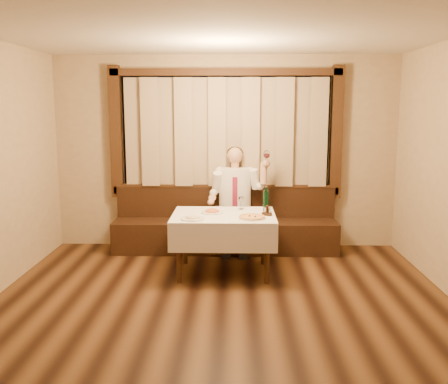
{
  "coord_description": "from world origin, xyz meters",
  "views": [
    {
      "loc": [
        0.14,
        -4.32,
        2.07
      ],
      "look_at": [
        0.0,
        1.9,
        1.0
      ],
      "focal_mm": 40.0,
      "sensor_mm": 36.0,
      "label": 1
    }
  ],
  "objects_px": {
    "dining_table": "(224,222)",
    "pasta_red": "(212,210)",
    "pasta_cream": "(193,216)",
    "cruet_caddy": "(267,212)",
    "banquette": "(225,229)",
    "pizza": "(252,217)",
    "seated_man": "(235,193)",
    "green_bottle": "(266,201)"
  },
  "relations": [
    {
      "from": "banquette",
      "to": "pasta_red",
      "type": "relative_size",
      "value": 11.23
    },
    {
      "from": "pasta_red",
      "to": "cruet_caddy",
      "type": "relative_size",
      "value": 2.23
    },
    {
      "from": "banquette",
      "to": "pizza",
      "type": "relative_size",
      "value": 9.68
    },
    {
      "from": "green_bottle",
      "to": "seated_man",
      "type": "bearing_deg",
      "value": 117.19
    },
    {
      "from": "banquette",
      "to": "green_bottle",
      "type": "bearing_deg",
      "value": -57.74
    },
    {
      "from": "green_bottle",
      "to": "cruet_caddy",
      "type": "relative_size",
      "value": 2.54
    },
    {
      "from": "pasta_red",
      "to": "seated_man",
      "type": "xyz_separation_m",
      "value": [
        0.29,
        0.86,
        0.07
      ]
    },
    {
      "from": "green_bottle",
      "to": "pizza",
      "type": "bearing_deg",
      "value": -114.89
    },
    {
      "from": "pasta_red",
      "to": "seated_man",
      "type": "relative_size",
      "value": 0.19
    },
    {
      "from": "pizza",
      "to": "pasta_cream",
      "type": "distance_m",
      "value": 0.71
    },
    {
      "from": "pasta_cream",
      "to": "cruet_caddy",
      "type": "height_order",
      "value": "cruet_caddy"
    },
    {
      "from": "pasta_red",
      "to": "green_bottle",
      "type": "bearing_deg",
      "value": 9.55
    },
    {
      "from": "banquette",
      "to": "pasta_cream",
      "type": "height_order",
      "value": "banquette"
    },
    {
      "from": "pasta_cream",
      "to": "pizza",
      "type": "bearing_deg",
      "value": 5.6
    },
    {
      "from": "banquette",
      "to": "pizza",
      "type": "distance_m",
      "value": 1.37
    },
    {
      "from": "pizza",
      "to": "pasta_cream",
      "type": "bearing_deg",
      "value": -174.4
    },
    {
      "from": "pasta_cream",
      "to": "green_bottle",
      "type": "xyz_separation_m",
      "value": [
        0.89,
        0.48,
        0.1
      ]
    },
    {
      "from": "banquette",
      "to": "pasta_cream",
      "type": "distance_m",
      "value": 1.45
    },
    {
      "from": "pizza",
      "to": "pasta_red",
      "type": "xyz_separation_m",
      "value": [
        -0.49,
        0.29,
        0.02
      ]
    },
    {
      "from": "banquette",
      "to": "pasta_red",
      "type": "bearing_deg",
      "value": -98.63
    },
    {
      "from": "pizza",
      "to": "pasta_cream",
      "type": "relative_size",
      "value": 1.16
    },
    {
      "from": "pasta_cream",
      "to": "pasta_red",
      "type": "bearing_deg",
      "value": 59.25
    },
    {
      "from": "pasta_red",
      "to": "pizza",
      "type": "bearing_deg",
      "value": -31.13
    },
    {
      "from": "dining_table",
      "to": "cruet_caddy",
      "type": "distance_m",
      "value": 0.55
    },
    {
      "from": "green_bottle",
      "to": "cruet_caddy",
      "type": "distance_m",
      "value": 0.27
    },
    {
      "from": "dining_table",
      "to": "seated_man",
      "type": "height_order",
      "value": "seated_man"
    },
    {
      "from": "banquette",
      "to": "pasta_red",
      "type": "distance_m",
      "value": 1.08
    },
    {
      "from": "dining_table",
      "to": "pasta_red",
      "type": "xyz_separation_m",
      "value": [
        -0.14,
        0.07,
        0.14
      ]
    },
    {
      "from": "banquette",
      "to": "seated_man",
      "type": "relative_size",
      "value": 2.12
    },
    {
      "from": "green_bottle",
      "to": "seated_man",
      "type": "relative_size",
      "value": 0.22
    },
    {
      "from": "seated_man",
      "to": "green_bottle",
      "type": "bearing_deg",
      "value": -62.81
    },
    {
      "from": "banquette",
      "to": "cruet_caddy",
      "type": "bearing_deg",
      "value": -64.04
    },
    {
      "from": "pasta_cream",
      "to": "cruet_caddy",
      "type": "xyz_separation_m",
      "value": [
        0.89,
        0.23,
        0.0
      ]
    },
    {
      "from": "dining_table",
      "to": "pasta_cream",
      "type": "distance_m",
      "value": 0.49
    },
    {
      "from": "green_bottle",
      "to": "cruet_caddy",
      "type": "xyz_separation_m",
      "value": [
        0.0,
        -0.25,
        -0.09
      ]
    },
    {
      "from": "pasta_cream",
      "to": "seated_man",
      "type": "xyz_separation_m",
      "value": [
        0.51,
        1.22,
        0.07
      ]
    },
    {
      "from": "dining_table",
      "to": "pasta_cream",
      "type": "xyz_separation_m",
      "value": [
        -0.36,
        -0.29,
        0.14
      ]
    },
    {
      "from": "pasta_red",
      "to": "pasta_cream",
      "type": "bearing_deg",
      "value": -120.75
    },
    {
      "from": "banquette",
      "to": "pasta_red",
      "type": "xyz_separation_m",
      "value": [
        -0.14,
        -0.95,
        0.49
      ]
    },
    {
      "from": "dining_table",
      "to": "pasta_red",
      "type": "height_order",
      "value": "pasta_red"
    },
    {
      "from": "banquette",
      "to": "seated_man",
      "type": "xyz_separation_m",
      "value": [
        0.15,
        -0.09,
        0.55
      ]
    },
    {
      "from": "pizza",
      "to": "green_bottle",
      "type": "xyz_separation_m",
      "value": [
        0.19,
        0.41,
        0.12
      ]
    }
  ]
}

